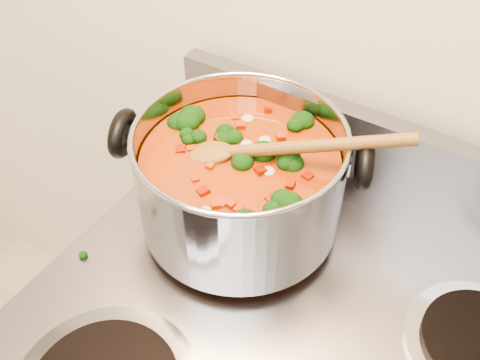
% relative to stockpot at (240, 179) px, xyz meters
% --- Properties ---
extents(stockpot, '(0.35, 0.29, 0.17)m').
position_rel_stockpot_xyz_m(stockpot, '(0.00, 0.00, 0.00)').
color(stockpot, '#A8A8B0').
rests_on(stockpot, electric_range).
extents(wooden_spoon, '(0.29, 0.14, 0.09)m').
position_rel_stockpot_xyz_m(wooden_spoon, '(0.02, 0.01, 0.06)').
color(wooden_spoon, olive).
rests_on(wooden_spoon, stockpot).
extents(cooktop_crumbs, '(0.26, 0.27, 0.01)m').
position_rel_stockpot_xyz_m(cooktop_crumbs, '(-0.07, -0.01, -0.09)').
color(cooktop_crumbs, black).
rests_on(cooktop_crumbs, electric_range).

